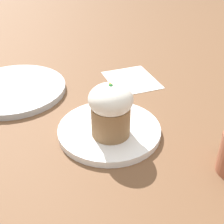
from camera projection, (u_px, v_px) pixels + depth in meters
The scene contains 6 objects.
ground_plane at pixel (109, 133), 0.66m from camera, with size 4.00×4.00×0.00m, color brown.
dessert_plate at pixel (109, 130), 0.66m from camera, with size 0.22×0.22×0.01m.
carrot_cake at pixel (112, 109), 0.60m from camera, with size 0.09×0.09×0.11m.
spoon at pixel (98, 124), 0.66m from camera, with size 0.11×0.05×0.01m.
side_plate at pixel (14, 89), 0.80m from camera, with size 0.27×0.27×0.02m.
paper_napkin at pixel (132, 80), 0.86m from camera, with size 0.17×0.15×0.00m.
Camera 1 is at (-0.52, 0.08, 0.40)m, focal length 50.00 mm.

